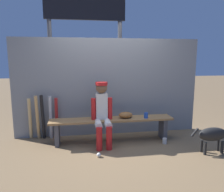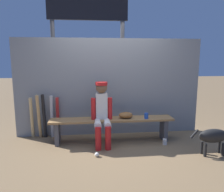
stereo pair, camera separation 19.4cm
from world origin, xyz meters
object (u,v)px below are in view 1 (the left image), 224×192
at_px(bat_aluminum_silver, 51,117).
at_px(dog, 216,134).
at_px(cup_on_bench, 146,115).
at_px(baseball, 99,155).
at_px(scoreboard, 88,23).
at_px(bat_aluminum_red, 57,118).
at_px(cup_on_ground, 165,141).
at_px(bat_wood_natural, 30,119).
at_px(player_seated, 102,111).
at_px(dugout_bench, 112,124).
at_px(bat_aluminum_black, 43,117).
at_px(baseball_glove, 126,115).
at_px(bat_wood_tan, 37,118).

distance_m(bat_aluminum_silver, dog, 3.16).
xyz_separation_m(bat_aluminum_silver, cup_on_bench, (1.89, -0.45, 0.08)).
xyz_separation_m(baseball, scoreboard, (-0.03, 1.96, 2.43)).
xyz_separation_m(bat_aluminum_red, cup_on_ground, (2.10, -0.67, -0.37)).
bearing_deg(bat_wood_natural, bat_aluminum_red, 3.50).
relative_size(bat_wood_natural, cup_on_ground, 7.99).
height_order(bat_aluminum_silver, cup_on_bench, bat_aluminum_silver).
bearing_deg(cup_on_bench, cup_on_ground, -30.73).
distance_m(player_seated, cup_on_ground, 1.35).
relative_size(dugout_bench, bat_aluminum_red, 2.84).
bearing_deg(bat_aluminum_black, dog, -20.51).
relative_size(bat_aluminum_black, cup_on_bench, 8.44).
height_order(bat_aluminum_red, bat_wood_natural, bat_wood_natural).
height_order(bat_aluminum_black, cup_on_bench, bat_aluminum_black).
bearing_deg(cup_on_bench, player_seated, -177.66).
bearing_deg(bat_aluminum_black, cup_on_bench, -11.96).
relative_size(player_seated, scoreboard, 0.34).
height_order(cup_on_bench, dog, cup_on_bench).
xyz_separation_m(player_seated, baseball_glove, (0.48, 0.11, -0.12)).
bearing_deg(bat_aluminum_red, player_seated, -29.82).
relative_size(bat_aluminum_red, cup_on_ground, 7.76).
relative_size(dugout_bench, cup_on_ground, 22.07).
bearing_deg(cup_on_ground, dugout_bench, 164.79).
distance_m(baseball_glove, scoreboard, 2.42).
height_order(bat_wood_natural, baseball, bat_wood_natural).
bearing_deg(dog, bat_aluminum_red, 156.90).
height_order(cup_on_ground, cup_on_bench, cup_on_bench).
height_order(dugout_bench, cup_on_ground, dugout_bench).
relative_size(baseball, scoreboard, 0.02).
xyz_separation_m(dugout_bench, bat_aluminum_red, (-1.10, 0.40, 0.06)).
distance_m(bat_aluminum_silver, baseball, 1.42).
bearing_deg(bat_wood_tan, dog, -19.47).
relative_size(bat_aluminum_black, bat_wood_tan, 0.99).
bearing_deg(bat_aluminum_red, bat_aluminum_black, -169.66).
distance_m(player_seated, bat_aluminum_silver, 1.15).
height_order(bat_aluminum_red, baseball, bat_aluminum_red).
bearing_deg(bat_aluminum_red, dog, -23.10).
height_order(bat_aluminum_red, bat_wood_tan, bat_wood_tan).
bearing_deg(cup_on_bench, scoreboard, 126.95).
bearing_deg(baseball_glove, bat_aluminum_red, 163.65).
bearing_deg(player_seated, scoreboard, 96.61).
distance_m(dugout_bench, bat_wood_natural, 1.67).
relative_size(dugout_bench, baseball, 32.80).
bearing_deg(baseball, dugout_bench, 63.25).
bearing_deg(bat_aluminum_silver, player_seated, -25.55).
relative_size(player_seated, dog, 1.43).
relative_size(player_seated, bat_aluminum_black, 1.30).
xyz_separation_m(bat_wood_natural, cup_on_bench, (2.29, -0.45, 0.09)).
distance_m(bat_aluminum_red, bat_aluminum_black, 0.27).
relative_size(player_seated, baseball_glove, 4.30).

